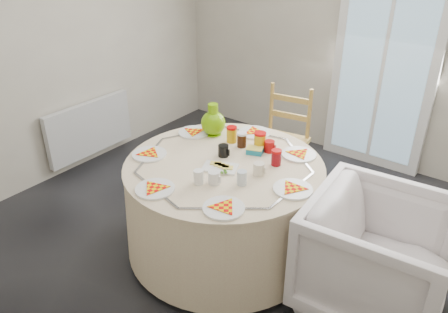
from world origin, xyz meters
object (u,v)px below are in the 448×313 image
Objects in this scene: table at (224,207)px; armchair at (376,256)px; radiator at (90,128)px; wooden_chair at (281,142)px; green_pitcher at (213,120)px.

armchair is at bearing 6.22° from table.
radiator is 1.98m from wooden_chair.
wooden_chair is 1.12× the size of armchair.
wooden_chair is 1.53m from armchair.
armchair is at bearing -3.31° from radiator.
green_pitcher reaches higher than armchair.
radiator is at bearing -168.51° from green_pitcher.
green_pitcher is (1.59, 0.04, 0.49)m from radiator.
table is (1.95, -0.30, -0.01)m from radiator.
wooden_chair reaches higher than armchair.
radiator is at bearing 82.41° from armchair.
green_pitcher reaches higher than table.
armchair is 1.56m from green_pitcher.
wooden_chair is at bearing 49.04° from armchair.
green_pitcher is (-0.36, 0.34, 0.49)m from table.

